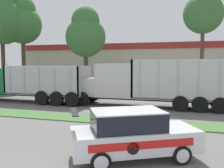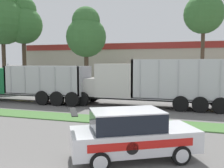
% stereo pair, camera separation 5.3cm
% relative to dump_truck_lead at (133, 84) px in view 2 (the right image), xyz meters
% --- Properties ---
extents(grass_verge, '(120.00, 1.94, 0.06)m').
position_rel_dump_truck_lead_xyz_m(grass_verge, '(-0.02, -5.22, -1.69)').
color(grass_verge, '#477538').
rests_on(grass_verge, ground_plane).
extents(centre_line_2, '(2.40, 0.14, 0.01)m').
position_rel_dump_truck_lead_xyz_m(centre_line_2, '(-10.15, -0.25, -1.72)').
color(centre_line_2, yellow).
rests_on(centre_line_2, ground_plane).
extents(centre_line_3, '(2.40, 0.14, 0.01)m').
position_rel_dump_truck_lead_xyz_m(centre_line_3, '(-4.75, -0.25, -1.72)').
color(centre_line_3, yellow).
rests_on(centre_line_3, ground_plane).
extents(centre_line_4, '(2.40, 0.14, 0.01)m').
position_rel_dump_truck_lead_xyz_m(centre_line_4, '(0.65, -0.25, -1.72)').
color(centre_line_4, yellow).
rests_on(centre_line_4, ground_plane).
extents(centre_line_5, '(2.40, 0.14, 0.01)m').
position_rel_dump_truck_lead_xyz_m(centre_line_5, '(6.05, -0.25, -1.72)').
color(centre_line_5, yellow).
rests_on(centre_line_5, ground_plane).
extents(dump_truck_lead, '(11.81, 2.59, 3.66)m').
position_rel_dump_truck_lead_xyz_m(dump_truck_lead, '(0.00, 0.00, 0.00)').
color(dump_truck_lead, black).
rests_on(dump_truck_lead, ground_plane).
extents(dump_truck_trail, '(12.74, 2.81, 3.35)m').
position_rel_dump_truck_lead_xyz_m(dump_truck_trail, '(-11.19, -0.40, -0.18)').
color(dump_truck_trail, black).
rests_on(dump_truck_trail, ground_plane).
extents(rally_car, '(4.77, 3.78, 1.80)m').
position_rel_dump_truck_lead_xyz_m(rally_car, '(2.30, -10.55, -0.82)').
color(rally_car, white).
rests_on(rally_car, ground_plane).
extents(store_building_backdrop, '(36.64, 12.10, 6.09)m').
position_rel_dump_truck_lead_xyz_m(store_building_backdrop, '(-2.54, 20.16, 1.33)').
color(store_building_backdrop, '#BCB29E').
rests_on(store_building_backdrop, ground_plane).
extents(tree_behind_left, '(6.12, 6.12, 13.42)m').
position_rel_dump_truck_lead_xyz_m(tree_behind_left, '(-19.21, 8.22, 7.69)').
color(tree_behind_left, '#473828').
rests_on(tree_behind_left, ground_plane).
extents(tree_behind_centre, '(4.77, 4.77, 10.02)m').
position_rel_dump_truck_lead_xyz_m(tree_behind_centre, '(-7.66, 8.74, 5.17)').
color(tree_behind_centre, '#473828').
rests_on(tree_behind_centre, ground_plane).
extents(tree_behind_right, '(4.04, 4.04, 11.44)m').
position_rel_dump_truck_lead_xyz_m(tree_behind_right, '(5.44, 8.62, 7.03)').
color(tree_behind_right, '#473828').
rests_on(tree_behind_right, ground_plane).
extents(tree_behind_far_right, '(5.08, 5.08, 12.28)m').
position_rel_dump_truck_lead_xyz_m(tree_behind_far_right, '(-17.32, 9.93, 7.20)').
color(tree_behind_far_right, '#473828').
rests_on(tree_behind_far_right, ground_plane).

